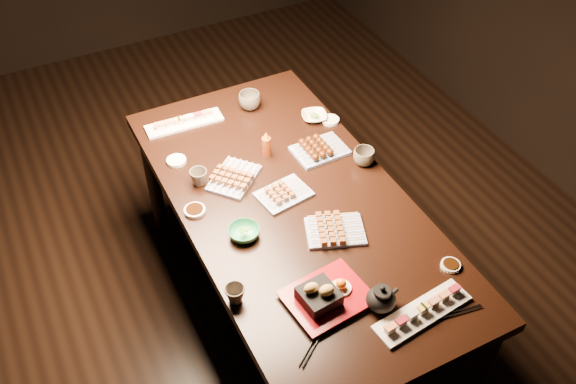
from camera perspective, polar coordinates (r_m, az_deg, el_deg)
The scene contains 23 objects.
ground at distance 3.39m, azimuth -4.68°, elevation -7.24°, with size 5.00×5.00×0.00m, color black.
dining_table at distance 2.94m, azimuth 0.44°, elevation -6.20°, with size 0.90×1.80×0.75m, color black.
sushi_platter_near at distance 2.33m, azimuth 11.90°, elevation -10.22°, with size 0.38×0.11×0.05m, color white, non-canonical shape.
sushi_platter_far at distance 3.10m, azimuth -9.24°, elevation 6.31°, with size 0.37×0.10×0.04m, color white, non-canonical shape.
yakitori_plate_center at distance 2.68m, azimuth -0.38°, elevation 0.10°, with size 0.21×0.16×0.05m, color #828EB6, non-canonical shape.
yakitori_plate_right at distance 2.53m, azimuth 4.23°, elevation -3.18°, with size 0.23×0.17×0.06m, color #828EB6, non-canonical shape.
yakitori_plate_left at distance 2.76m, azimuth -4.85°, elevation 1.55°, with size 0.23×0.17×0.06m, color #828EB6, non-canonical shape.
tsukune_plate at distance 2.89m, azimuth 2.86°, elevation 4.05°, with size 0.24×0.17×0.06m, color #828EB6, non-canonical shape.
edamame_bowl_green at distance 2.53m, azimuth -3.93°, elevation -3.62°, with size 0.13×0.13×0.04m, color #2E8E5A.
edamame_bowl_cream at distance 3.10m, azimuth 2.34°, elevation 6.72°, with size 0.12×0.12×0.03m, color beige.
tempura_tray at distance 2.30m, azimuth 3.56°, elevation -8.74°, with size 0.29×0.23×0.11m, color black, non-canonical shape.
teacup_near_left at distance 2.31m, azimuth -4.73°, elevation -9.06°, with size 0.07×0.07×0.07m, color #50483D.
teacup_mid_right at distance 2.84m, azimuth 6.76°, elevation 3.12°, with size 0.10×0.10×0.08m, color #50483D.
teacup_far_left at distance 2.75m, azimuth -7.94°, elevation 1.30°, with size 0.08×0.08×0.07m, color #50483D.
teacup_far_right at distance 3.16m, azimuth -3.43°, elevation 8.10°, with size 0.11×0.11×0.08m, color #50483D.
teapot at distance 2.30m, azimuth 8.30°, elevation -9.24°, with size 0.13×0.13×0.11m, color black, non-canonical shape.
condiment_bottle at distance 2.85m, azimuth -1.94°, elevation 4.31°, with size 0.04×0.04×0.13m, color maroon.
sauce_dish_west at distance 2.65m, azimuth -8.29°, elevation -1.64°, with size 0.09×0.09×0.02m, color white.
sauce_dish_east at distance 3.09m, azimuth 3.78°, elevation 6.39°, with size 0.08×0.08×0.01m, color white.
sauce_dish_se at distance 2.50m, azimuth 14.25°, elevation -6.32°, with size 0.08×0.08×0.01m, color white.
sauce_dish_nw at distance 2.89m, azimuth -9.89°, elevation 2.75°, with size 0.09×0.09×0.02m, color white.
chopsticks_near at distance 2.24m, azimuth 2.54°, elevation -12.91°, with size 0.24×0.02×0.01m, color black, non-canonical shape.
chopsticks_se at distance 2.37m, azimuth 14.73°, elevation -10.36°, with size 0.20×0.02×0.01m, color black, non-canonical shape.
Camera 1 is at (-0.72, -2.03, 2.61)m, focal length 40.00 mm.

